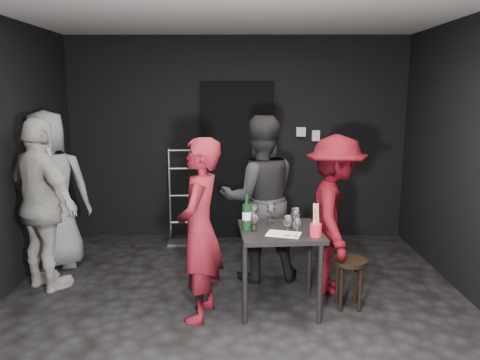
{
  "coord_description": "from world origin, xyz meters",
  "views": [
    {
      "loc": [
        0.06,
        -3.78,
        1.97
      ],
      "look_at": [
        0.05,
        0.25,
        1.21
      ],
      "focal_mm": 35.0,
      "sensor_mm": 36.0,
      "label": 1
    }
  ],
  "objects_px": {
    "bystander_grey": "(48,176)",
    "wine_bottle": "(247,216)",
    "tasting_table": "(280,240)",
    "man_maroon": "(335,211)",
    "woman_black": "(260,186)",
    "breadstick_cup": "(316,221)",
    "bystander_cream": "(41,191)",
    "stool": "(349,270)",
    "server_red": "(199,224)",
    "hand_truck": "(184,225)"
  },
  "relations": [
    {
      "from": "bystander_grey",
      "to": "wine_bottle",
      "type": "xyz_separation_m",
      "value": [
        2.18,
        -1.01,
        -0.18
      ]
    },
    {
      "from": "tasting_table",
      "to": "man_maroon",
      "type": "bearing_deg",
      "value": 33.54
    },
    {
      "from": "woman_black",
      "to": "breadstick_cup",
      "type": "distance_m",
      "value": 1.03
    },
    {
      "from": "bystander_cream",
      "to": "tasting_table",
      "type": "bearing_deg",
      "value": -156.22
    },
    {
      "from": "stool",
      "to": "server_red",
      "type": "relative_size",
      "value": 0.28
    },
    {
      "from": "man_maroon",
      "to": "bystander_cream",
      "type": "relative_size",
      "value": 0.81
    },
    {
      "from": "tasting_table",
      "to": "woman_black",
      "type": "xyz_separation_m",
      "value": [
        -0.16,
        0.72,
        0.36
      ]
    },
    {
      "from": "server_red",
      "to": "wine_bottle",
      "type": "bearing_deg",
      "value": 125.4
    },
    {
      "from": "man_maroon",
      "to": "bystander_cream",
      "type": "xyz_separation_m",
      "value": [
        -2.89,
        0.05,
        0.19
      ]
    },
    {
      "from": "server_red",
      "to": "hand_truck",
      "type": "bearing_deg",
      "value": -159.49
    },
    {
      "from": "hand_truck",
      "to": "stool",
      "type": "relative_size",
      "value": 2.65
    },
    {
      "from": "hand_truck",
      "to": "stool",
      "type": "distance_m",
      "value": 2.61
    },
    {
      "from": "tasting_table",
      "to": "bystander_grey",
      "type": "xyz_separation_m",
      "value": [
        -2.49,
        1.02,
        0.41
      ]
    },
    {
      "from": "hand_truck",
      "to": "woman_black",
      "type": "height_order",
      "value": "woman_black"
    },
    {
      "from": "man_maroon",
      "to": "wine_bottle",
      "type": "bearing_deg",
      "value": 119.97
    },
    {
      "from": "bystander_grey",
      "to": "man_maroon",
      "type": "bearing_deg",
      "value": 151.69
    },
    {
      "from": "bystander_cream",
      "to": "server_red",
      "type": "bearing_deg",
      "value": -166.73
    },
    {
      "from": "hand_truck",
      "to": "bystander_grey",
      "type": "distance_m",
      "value": 1.85
    },
    {
      "from": "man_maroon",
      "to": "tasting_table",
      "type": "bearing_deg",
      "value": 130.52
    },
    {
      "from": "bystander_grey",
      "to": "breadstick_cup",
      "type": "xyz_separation_m",
      "value": [
        2.78,
        -1.22,
        -0.17
      ]
    },
    {
      "from": "bystander_cream",
      "to": "hand_truck",
      "type": "bearing_deg",
      "value": -94.73
    },
    {
      "from": "server_red",
      "to": "wine_bottle",
      "type": "relative_size",
      "value": 5.21
    },
    {
      "from": "wine_bottle",
      "to": "man_maroon",
      "type": "bearing_deg",
      "value": 22.99
    },
    {
      "from": "man_maroon",
      "to": "breadstick_cup",
      "type": "bearing_deg",
      "value": 161.39
    },
    {
      "from": "hand_truck",
      "to": "server_red",
      "type": "bearing_deg",
      "value": -83.39
    },
    {
      "from": "bystander_grey",
      "to": "wine_bottle",
      "type": "bearing_deg",
      "value": 138.73
    },
    {
      "from": "tasting_table",
      "to": "man_maroon",
      "type": "height_order",
      "value": "man_maroon"
    },
    {
      "from": "server_red",
      "to": "bystander_grey",
      "type": "distance_m",
      "value": 2.16
    },
    {
      "from": "stool",
      "to": "breadstick_cup",
      "type": "height_order",
      "value": "breadstick_cup"
    },
    {
      "from": "stool",
      "to": "bystander_grey",
      "type": "distance_m",
      "value": 3.36
    },
    {
      "from": "woman_black",
      "to": "breadstick_cup",
      "type": "xyz_separation_m",
      "value": [
        0.45,
        -0.92,
        -0.12
      ]
    },
    {
      "from": "woman_black",
      "to": "man_maroon",
      "type": "relative_size",
      "value": 1.22
    },
    {
      "from": "woman_black",
      "to": "man_maroon",
      "type": "xyz_separation_m",
      "value": [
        0.73,
        -0.34,
        -0.18
      ]
    },
    {
      "from": "tasting_table",
      "to": "stool",
      "type": "height_order",
      "value": "tasting_table"
    },
    {
      "from": "man_maroon",
      "to": "woman_black",
      "type": "bearing_deg",
      "value": 71.64
    },
    {
      "from": "bystander_cream",
      "to": "wine_bottle",
      "type": "bearing_deg",
      "value": -157.57
    },
    {
      "from": "woman_black",
      "to": "bystander_cream",
      "type": "height_order",
      "value": "bystander_cream"
    },
    {
      "from": "server_red",
      "to": "stool",
      "type": "bearing_deg",
      "value": 107.56
    },
    {
      "from": "bystander_cream",
      "to": "breadstick_cup",
      "type": "bearing_deg",
      "value": -159.42
    },
    {
      "from": "woman_black",
      "to": "bystander_cream",
      "type": "xyz_separation_m",
      "value": [
        -2.16,
        -0.3,
        0.0
      ]
    },
    {
      "from": "tasting_table",
      "to": "wine_bottle",
      "type": "distance_m",
      "value": 0.38
    },
    {
      "from": "tasting_table",
      "to": "stool",
      "type": "relative_size",
      "value": 1.6
    },
    {
      "from": "man_maroon",
      "to": "bystander_grey",
      "type": "distance_m",
      "value": 3.13
    },
    {
      "from": "woman_black",
      "to": "wine_bottle",
      "type": "distance_m",
      "value": 0.74
    },
    {
      "from": "bystander_cream",
      "to": "woman_black",
      "type": "bearing_deg",
      "value": -138.08
    },
    {
      "from": "bystander_grey",
      "to": "stool",
      "type": "bearing_deg",
      "value": 145.47
    },
    {
      "from": "bystander_cream",
      "to": "bystander_grey",
      "type": "bearing_deg",
      "value": -39.98
    },
    {
      "from": "man_maroon",
      "to": "bystander_grey",
      "type": "height_order",
      "value": "bystander_grey"
    },
    {
      "from": "stool",
      "to": "server_red",
      "type": "height_order",
      "value": "server_red"
    },
    {
      "from": "bystander_cream",
      "to": "bystander_grey",
      "type": "xyz_separation_m",
      "value": [
        -0.17,
        0.59,
        0.05
      ]
    }
  ]
}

